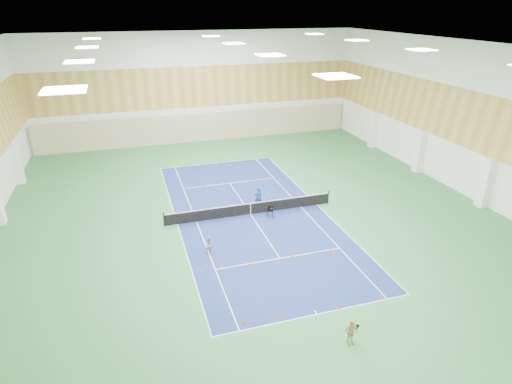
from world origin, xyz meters
TOP-DOWN VIEW (x-y plane):
  - ground at (0.00, 0.00)m, footprint 40.00×40.00m
  - room_shell at (0.00, 0.00)m, footprint 36.00×40.00m
  - wood_cladding at (0.00, 0.00)m, footprint 36.00×40.00m
  - ceiling_light_grid at (0.00, 0.00)m, footprint 21.40×25.40m
  - court_surface at (0.00, 0.00)m, footprint 10.97×23.77m
  - tennis_balls_scatter at (0.00, 0.00)m, footprint 10.57×22.77m
  - tennis_net at (0.00, 0.00)m, footprint 12.80×0.10m
  - back_curtain at (0.00, 19.75)m, footprint 35.40×0.16m
  - coach at (0.91, 0.99)m, footprint 0.72×0.57m
  - child_court at (-4.02, -4.43)m, footprint 0.63×0.52m
  - child_apron at (0.60, -14.18)m, footprint 0.80×0.37m
  - ball_cart at (1.26, -0.86)m, footprint 0.61×0.61m
  - cone_svc_a at (-3.73, -6.16)m, footprint 0.23×0.23m
  - cone_svc_b at (-1.70, -6.69)m, footprint 0.22×0.22m
  - cone_svc_c at (0.80, -6.45)m, footprint 0.20×0.20m
  - cone_svc_d at (3.46, -6.90)m, footprint 0.21×0.21m
  - cone_base_a at (-3.74, -11.36)m, footprint 0.17×0.17m
  - cone_base_b at (-1.79, -11.63)m, footprint 0.19×0.19m
  - cone_base_c at (1.26, -11.81)m, footprint 0.21×0.21m
  - cone_base_d at (3.73, -11.69)m, footprint 0.20×0.20m

SIDE VIEW (x-z plane):
  - ground at x=0.00m, z-range 0.00..0.00m
  - court_surface at x=0.00m, z-range 0.00..0.01m
  - tennis_balls_scatter at x=0.00m, z-range 0.01..0.08m
  - cone_base_a at x=-3.74m, z-range 0.00..0.19m
  - cone_base_b at x=-1.79m, z-range 0.00..0.21m
  - cone_base_d at x=3.73m, z-range 0.00..0.22m
  - cone_svc_c at x=0.80m, z-range 0.00..0.23m
  - cone_svc_d at x=3.46m, z-range 0.00..0.23m
  - cone_base_c at x=1.26m, z-range 0.00..0.23m
  - cone_svc_b at x=-1.70m, z-range 0.00..0.24m
  - cone_svc_a at x=-3.73m, z-range 0.00..0.25m
  - ball_cart at x=1.26m, z-range 0.00..0.81m
  - tennis_net at x=0.00m, z-range 0.00..1.10m
  - child_court at x=-4.02m, z-range 0.00..1.17m
  - child_apron at x=0.60m, z-range 0.00..1.33m
  - coach at x=0.91m, z-range 0.00..1.73m
  - back_curtain at x=0.00m, z-range 0.00..3.20m
  - room_shell at x=0.00m, z-range 0.00..12.00m
  - wood_cladding at x=0.00m, z-range 4.00..12.00m
  - ceiling_light_grid at x=0.00m, z-range 11.89..11.95m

